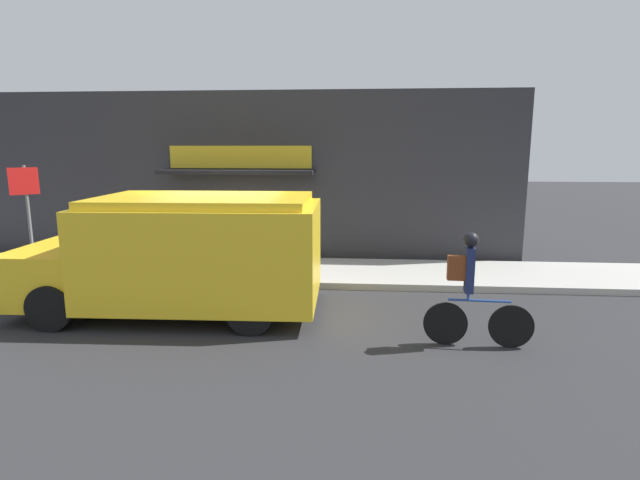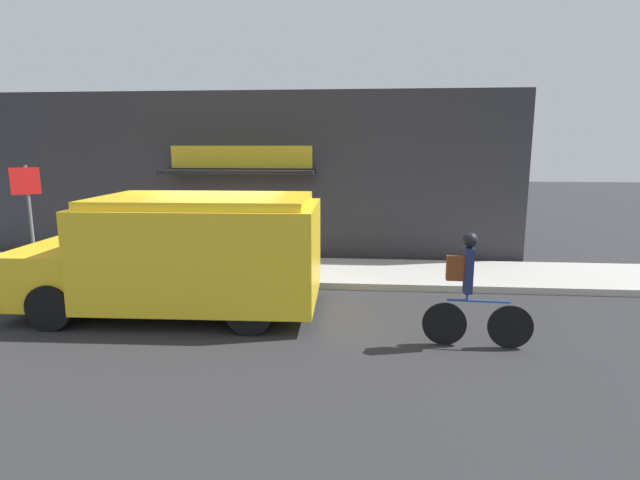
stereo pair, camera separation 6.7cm
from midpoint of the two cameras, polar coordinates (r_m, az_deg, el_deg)
name	(u,v)px [view 1 (the left image)]	position (r m, az deg, el deg)	size (l,w,h in m)	color
ground_plane	(222,287)	(10.94, -11.31, -5.32)	(70.00, 70.00, 0.00)	#2B2B2D
sidewalk	(236,270)	(12.04, -9.78, -3.45)	(28.00, 2.40, 0.14)	#ADAAA3
storefront	(247,177)	(13.19, -8.46, 7.13)	(14.13, 1.02, 4.37)	#2D2D33
school_bus	(185,253)	(9.23, -15.35, -1.44)	(5.37, 2.88, 2.11)	yellow
cyclist	(472,291)	(7.76, 16.70, -5.63)	(1.62, 0.22, 1.74)	black
stop_sign_post	(27,201)	(13.02, -30.64, 3.84)	(0.45, 0.45, 2.42)	slate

